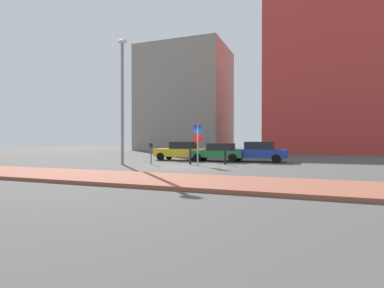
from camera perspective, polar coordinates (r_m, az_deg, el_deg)
ground_plane at (r=18.84m, az=-2.26°, el=-4.35°), size 120.00×120.00×0.00m
sidewalk_brick at (r=13.05m, az=-13.76°, el=-6.25°), size 40.00×3.72×0.14m
parked_car_yellow at (r=25.18m, az=-2.02°, el=-1.31°), size 4.37×2.06×1.56m
parked_car_green at (r=23.93m, az=5.07°, el=-1.53°), size 4.16×1.99×1.43m
parked_car_blue at (r=23.77m, az=12.34°, el=-1.43°), size 4.57×1.99×1.56m
parking_sign_post at (r=19.84m, az=1.10°, el=0.82°), size 0.60×0.10×2.71m
parking_meter at (r=21.03m, az=-7.80°, el=-1.27°), size 0.18×0.14×1.46m
street_lamp at (r=21.37m, az=-13.14°, el=9.54°), size 0.70×0.36×8.61m
traffic_bollard_near at (r=20.72m, az=6.34°, el=-2.42°), size 0.17×0.17×1.07m
traffic_bollard_mid at (r=20.62m, az=-0.33°, el=-2.39°), size 0.15×0.15×1.10m
building_colorful_midrise at (r=47.81m, az=25.32°, el=14.49°), size 17.92×13.01×26.33m
building_under_construction at (r=54.09m, az=-1.21°, el=8.41°), size 14.77×12.24×18.00m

